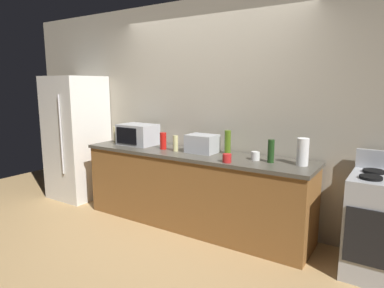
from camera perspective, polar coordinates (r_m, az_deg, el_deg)
name	(u,v)px	position (r m, az deg, el deg)	size (l,w,h in m)	color
ground_plane	(173,237)	(3.91, -3.31, -15.49)	(8.00, 8.00, 0.00)	tan
back_wall	(210,112)	(4.22, 3.04, 5.51)	(6.40, 0.10, 2.70)	#B2A893
counter_run	(192,189)	(4.05, 0.00, -7.67)	(2.84, 0.64, 0.90)	brown
refrigerator	(77,138)	(5.31, -18.90, 1.04)	(0.72, 0.73, 1.80)	white
stove_range	(384,226)	(3.46, 29.75, -12.02)	(0.60, 0.61, 1.08)	#B7BABF
microwave	(138,134)	(4.48, -9.16, 1.60)	(0.48, 0.35, 0.27)	#B7BABF
toaster_oven	(202,144)	(3.91, 1.72, 0.06)	(0.34, 0.26, 0.21)	#B7BABF
paper_towel_roll	(303,152)	(3.45, 18.22, -1.28)	(0.12, 0.12, 0.27)	white
bottle_wine	(271,151)	(3.50, 13.21, -1.18)	(0.07, 0.07, 0.24)	#1E3F19
bottle_olive_oil	(228,142)	(3.85, 6.05, 0.32)	(0.07, 0.07, 0.27)	#4C6B19
bottle_hand_soap	(116,135)	(4.70, -12.71, 1.55)	(0.08, 0.08, 0.22)	beige
bottle_vinegar	(175,143)	(4.00, -2.81, 0.11)	(0.06, 0.06, 0.19)	beige
bottle_hot_sauce	(163,141)	(4.13, -4.91, 0.53)	(0.08, 0.08, 0.20)	red
mug_white	(256,156)	(3.59, 10.70, -1.99)	(0.09, 0.09, 0.09)	white
mug_red	(227,158)	(3.44, 5.93, -2.40)	(0.09, 0.09, 0.09)	red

